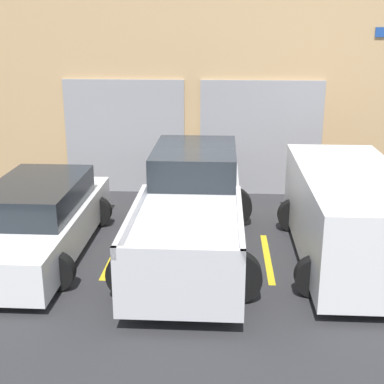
{
  "coord_description": "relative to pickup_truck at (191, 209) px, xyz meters",
  "views": [
    {
      "loc": [
        0.58,
        -10.18,
        4.15
      ],
      "look_at": [
        0.0,
        -0.52,
        1.1
      ],
      "focal_mm": 50.0,
      "sensor_mm": 36.0,
      "label": 1
    }
  ],
  "objects": [
    {
      "name": "parking_stripe_centre",
      "position": [
        1.43,
        -0.3,
        -0.83
      ],
      "size": [
        0.12,
        2.2,
        0.01
      ],
      "primitive_type": "cube",
      "color": "gold",
      "rests_on": "ground"
    },
    {
      "name": "sedan_white",
      "position": [
        -2.87,
        -0.27,
        -0.19
      ],
      "size": [
        2.16,
        4.66,
        1.37
      ],
      "color": "white",
      "rests_on": "ground"
    },
    {
      "name": "sedan_side",
      "position": [
        2.87,
        -0.29,
        0.07
      ],
      "size": [
        2.26,
        4.58,
        1.66
      ],
      "color": "white",
      "rests_on": "ground"
    },
    {
      "name": "parking_stripe_left",
      "position": [
        -1.43,
        -0.3,
        -0.83
      ],
      "size": [
        0.12,
        2.2,
        0.01
      ],
      "primitive_type": "cube",
      "color": "gold",
      "rests_on": "ground"
    },
    {
      "name": "shophouse_building",
      "position": [
        -0.0,
        4.01,
        1.68
      ],
      "size": [
        16.39,
        0.68,
        5.08
      ],
      "color": "tan",
      "rests_on": "ground"
    },
    {
      "name": "ground_plane",
      "position": [
        0.0,
        0.72,
        -0.83
      ],
      "size": [
        28.0,
        28.0,
        0.0
      ],
      "primitive_type": "plane",
      "color": "#2D2D30"
    },
    {
      "name": "pickup_truck",
      "position": [
        0.0,
        0.0,
        0.0
      ],
      "size": [
        2.43,
        5.38,
        1.75
      ],
      "color": "silver",
      "rests_on": "ground"
    }
  ]
}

